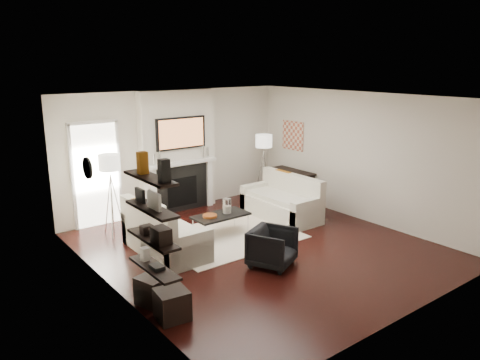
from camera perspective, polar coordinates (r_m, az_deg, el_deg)
room_envelope at (r=8.20m, az=2.55°, el=0.54°), size 6.00×6.00×6.00m
chimney_breast at (r=10.51m, az=-7.58°, el=3.47°), size 1.80×0.25×2.70m
fireplace_surround at (r=10.58m, az=-7.07°, el=-1.05°), size 1.30×0.02×1.04m
firebox at (r=10.60m, az=-7.04°, el=-1.42°), size 0.75×0.02×0.65m
mantel_pilaster_l at (r=10.22m, az=-10.46°, el=-1.56°), size 0.12×0.08×1.10m
mantel_pilaster_r at (r=10.92m, az=-3.74°, el=-0.34°), size 0.12×0.08×1.10m
mantel_shelf at (r=10.40m, az=-7.03°, el=2.08°), size 1.70×0.18×0.07m
tv_body at (r=10.30m, az=-7.21°, el=5.69°), size 1.20×0.06×0.70m
tv_screen at (r=10.28m, az=-7.12°, el=5.67°), size 1.10×0.00×0.62m
candlestick_l_tall at (r=10.11m, az=-9.77°, el=2.70°), size 0.04×0.04×0.30m
candlestick_l_short at (r=10.06m, az=-10.42°, el=2.44°), size 0.04×0.04×0.24m
candlestick_r_tall at (r=10.65m, az=-4.54°, el=3.45°), size 0.04×0.04×0.30m
candlestick_r_short at (r=10.73m, az=-3.95°, el=3.37°), size 0.04×0.04×0.24m
hallway_panel at (r=9.90m, az=-17.13°, el=0.52°), size 0.90×0.02×2.10m
door_trim_l at (r=9.74m, az=-19.72°, el=0.09°), size 0.06×0.06×2.16m
door_trim_r at (r=10.05m, az=-14.54°, el=0.90°), size 0.06×0.06×2.16m
door_trim_top at (r=9.70m, az=-17.55°, el=6.71°), size 1.02×0.06×0.06m
rug at (r=9.10m, az=-1.61°, el=-6.93°), size 2.60×2.00×0.01m
loveseat_left_base at (r=8.44m, az=-9.05°, el=-7.35°), size 0.85×1.80×0.42m
loveseat_left_back at (r=8.18m, az=-11.20°, el=-5.77°), size 0.18×1.80×0.80m
loveseat_left_arm_n at (r=7.75m, az=-6.17°, el=-8.53°), size 0.85×0.18×0.60m
loveseat_left_arm_s at (r=9.09m, az=-11.53°, el=-5.27°), size 0.85×0.18×0.60m
loveseat_left_cushion at (r=8.37m, az=-8.81°, el=-5.62°), size 0.63×1.44×0.10m
pillow_left_orange at (r=8.38m, az=-12.19°, el=-3.88°), size 0.10×0.42×0.42m
pillow_left_charcoal at (r=7.87m, az=-10.29°, el=-5.06°), size 0.10×0.40×0.40m
loveseat_right_base at (r=10.16m, az=4.97°, el=-3.46°), size 0.85×1.80×0.42m
loveseat_right_back at (r=10.29m, az=6.39°, el=-1.43°), size 0.18×1.80×0.80m
loveseat_right_arm_n at (r=9.58m, az=8.25°, el=-4.09°), size 0.85×0.18×0.60m
loveseat_right_arm_s at (r=10.72m, az=2.06°, el=-1.97°), size 0.85×0.18×0.60m
loveseat_right_cushion at (r=10.06m, az=4.79°, el=-2.10°), size 0.63×1.44×0.10m
pillow_right_orange at (r=10.45m, az=5.28°, el=-0.01°), size 0.10×0.42×0.42m
pillow_right_charcoal at (r=10.04m, az=7.60°, el=-0.73°), size 0.10×0.40×0.40m
coffee_table at (r=9.07m, az=-2.37°, el=-4.35°), size 1.10×0.55×0.04m
coffee_leg_nw at (r=8.70m, az=-4.23°, el=-6.66°), size 0.02×0.02×0.38m
coffee_leg_ne at (r=9.25m, az=0.97°, el=-5.33°), size 0.02×0.02×0.38m
coffee_leg_sw at (r=9.05m, az=-5.76°, el=-5.86°), size 0.02×0.02×0.38m
coffee_leg_se at (r=9.58m, az=-0.67°, el=-4.64°), size 0.02×0.02×0.38m
hurricane_glass at (r=9.10m, az=-1.61°, el=-3.22°), size 0.17×0.17×0.30m
hurricane_candle at (r=9.12m, az=-1.60°, el=-3.61°), size 0.11×0.11×0.16m
copper_bowl at (r=8.92m, az=-3.69°, el=-4.38°), size 0.27×0.27×0.05m
armchair at (r=7.78m, az=3.96°, el=-7.98°), size 0.89×0.87×0.70m
lamp_left_post at (r=9.34m, az=-15.30°, el=-3.02°), size 0.02×0.02×1.20m
lamp_left_shade at (r=9.13m, az=-15.64°, el=2.09°), size 0.40×0.40×0.30m
lamp_left_leg_a at (r=9.38m, az=-14.68°, el=-2.91°), size 0.25×0.02×1.23m
lamp_left_leg_b at (r=9.41m, az=-15.83°, el=-2.93°), size 0.14×0.22×1.23m
lamp_left_leg_c at (r=9.24m, az=-15.38°, el=-3.22°), size 0.14×0.22×1.23m
lamp_right_post at (r=11.39m, az=2.87°, el=0.56°), size 0.02×0.02×1.20m
lamp_right_shade at (r=11.22m, az=2.92°, el=4.78°), size 0.40×0.40×0.30m
lamp_right_leg_a at (r=11.46m, az=3.29°, el=0.63°), size 0.25×0.02×1.23m
lamp_right_leg_b at (r=11.43m, az=2.35°, el=0.61°), size 0.14×0.22×1.23m
lamp_right_leg_c at (r=11.29m, az=2.97°, el=0.43°), size 0.14×0.22×1.23m
console_top at (r=11.34m, az=6.54°, el=1.09°), size 0.35×1.20×0.04m
console_leg_n at (r=11.06m, az=8.46°, el=-1.32°), size 0.30×0.04×0.71m
console_leg_s at (r=11.82m, az=4.64°, el=-0.20°), size 0.30×0.04×0.71m
wall_art at (r=11.45m, az=6.47°, el=5.40°), size 0.03×0.70×0.70m
shelf_bottom at (r=6.24m, az=-10.39°, el=-10.51°), size 0.25×1.00×0.03m
shelf_lower at (r=6.08m, az=-10.56°, el=-7.09°), size 0.25×1.00×0.04m
shelf_upper at (r=5.95m, az=-10.74°, el=-3.49°), size 0.25×1.00×0.04m
shelf_top at (r=5.84m, az=-10.91°, el=0.25°), size 0.25×1.00×0.04m
decor_magfile_a at (r=5.48m, az=-9.24°, el=1.10°), size 0.12×0.10×0.28m
decor_magfile_b at (r=5.97m, az=-11.79°, el=2.06°), size 0.12×0.10×0.28m
decor_frame_a at (r=5.84m, az=-10.42°, el=-2.50°), size 0.04×0.30×0.22m
decor_frame_b at (r=6.19m, az=-12.09°, el=-1.83°), size 0.04×0.22×0.18m
decor_wine_rack at (r=5.85m, az=-9.59°, el=-6.68°), size 0.18×0.25×0.20m
decor_box_small at (r=6.20m, az=-11.31°, el=-5.95°), size 0.15×0.12×0.12m
decor_books at (r=6.16m, az=-10.09°, el=-10.39°), size 0.14×0.20×0.05m
decor_box_tall at (r=6.41m, az=-11.51°, el=-8.83°), size 0.10×0.10×0.18m
clock_rim at (r=7.56m, az=-18.11°, el=1.40°), size 0.04×0.34×0.34m
clock_face at (r=7.57m, az=-17.93°, el=1.43°), size 0.01×0.29×0.29m
ottoman_near at (r=6.80m, az=-10.47°, el=-13.01°), size 0.50×0.50×0.40m
ottoman_far at (r=6.40m, az=-8.28°, el=-14.78°), size 0.45×0.45×0.40m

